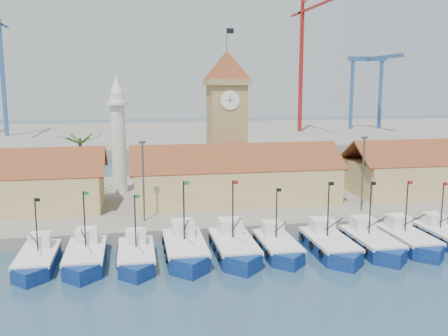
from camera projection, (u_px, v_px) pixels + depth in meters
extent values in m
plane|color=#1D364E|center=(278.00, 265.00, 46.62)|extent=(400.00, 400.00, 0.00)
cube|color=gray|center=(229.00, 199.00, 69.76)|extent=(140.00, 32.00, 1.50)
cube|color=gray|center=(176.00, 135.00, 153.12)|extent=(240.00, 80.00, 2.00)
cube|color=navy|center=(38.00, 262.00, 45.90)|extent=(3.22, 7.30, 1.66)
cube|color=navy|center=(30.00, 277.00, 42.36)|extent=(3.22, 3.22, 1.66)
cube|color=silver|center=(37.00, 254.00, 45.76)|extent=(3.29, 7.50, 0.32)
cube|color=silver|center=(40.00, 240.00, 47.40)|extent=(1.93, 2.03, 1.29)
cylinder|color=black|center=(36.00, 225.00, 45.77)|extent=(0.13, 0.13, 5.16)
cube|color=black|center=(37.00, 200.00, 45.41)|extent=(0.46, 0.02, 0.32)
cube|color=navy|center=(86.00, 259.00, 46.64)|extent=(3.45, 7.82, 1.78)
cube|color=navy|center=(82.00, 275.00, 42.85)|extent=(3.45, 3.45, 1.78)
cube|color=silver|center=(85.00, 250.00, 46.49)|extent=(3.52, 8.03, 0.35)
cube|color=silver|center=(87.00, 236.00, 48.25)|extent=(2.07, 2.17, 1.38)
cylinder|color=black|center=(85.00, 220.00, 46.51)|extent=(0.14, 0.14, 5.53)
cube|color=#197226|center=(86.00, 193.00, 46.12)|extent=(0.49, 0.02, 0.35)
cube|color=navy|center=(136.00, 259.00, 46.86)|extent=(3.27, 7.40, 1.68)
cube|color=navy|center=(137.00, 273.00, 43.27)|extent=(3.27, 3.27, 1.68)
cube|color=silver|center=(136.00, 250.00, 46.72)|extent=(3.34, 7.61, 0.33)
cube|color=silver|center=(136.00, 237.00, 48.39)|extent=(1.96, 2.06, 1.31)
cylinder|color=black|center=(135.00, 222.00, 46.73)|extent=(0.13, 0.13, 5.23)
cube|color=#197226|center=(137.00, 196.00, 46.37)|extent=(0.47, 0.02, 0.33)
cube|color=navy|center=(185.00, 252.00, 48.47)|extent=(3.75, 8.49, 1.93)
cube|color=navy|center=(190.00, 268.00, 44.35)|extent=(3.75, 3.75, 1.93)
cube|color=silver|center=(185.00, 243.00, 48.30)|extent=(3.83, 8.73, 0.38)
cube|color=silver|center=(183.00, 228.00, 50.22)|extent=(2.25, 2.36, 1.50)
cylinder|color=black|center=(184.00, 211.00, 48.32)|extent=(0.15, 0.15, 6.00)
cube|color=#197226|center=(186.00, 183.00, 47.90)|extent=(0.54, 0.02, 0.38)
cube|color=navy|center=(234.00, 250.00, 49.06)|extent=(3.72, 8.43, 1.92)
cube|color=navy|center=(243.00, 265.00, 44.98)|extent=(3.72, 3.72, 1.92)
cube|color=silver|center=(234.00, 241.00, 48.90)|extent=(3.80, 8.66, 0.37)
cube|color=silver|center=(230.00, 226.00, 50.80)|extent=(2.23, 2.34, 1.49)
cylinder|color=black|center=(233.00, 210.00, 48.92)|extent=(0.15, 0.15, 5.96)
cube|color=#A5140F|center=(236.00, 182.00, 48.50)|extent=(0.53, 0.02, 0.37)
cube|color=navy|center=(277.00, 249.00, 49.68)|extent=(3.27, 7.40, 1.68)
cube|color=navy|center=(288.00, 262.00, 46.09)|extent=(3.27, 3.27, 1.68)
cube|color=silver|center=(277.00, 241.00, 49.54)|extent=(3.34, 7.61, 0.33)
cube|color=silver|center=(272.00, 228.00, 51.21)|extent=(1.96, 2.06, 1.31)
cylinder|color=black|center=(276.00, 214.00, 49.55)|extent=(0.13, 0.13, 5.23)
cube|color=black|center=(279.00, 190.00, 49.19)|extent=(0.47, 0.02, 0.33)
cube|color=navy|center=(329.00, 248.00, 49.80)|extent=(3.58, 8.10, 1.84)
cube|color=navy|center=(346.00, 262.00, 45.87)|extent=(3.58, 3.58, 1.84)
cube|color=silver|center=(329.00, 239.00, 49.65)|extent=(3.65, 8.32, 0.36)
cube|color=silver|center=(322.00, 226.00, 51.47)|extent=(2.15, 2.25, 1.43)
cylinder|color=black|center=(328.00, 210.00, 49.66)|extent=(0.14, 0.14, 5.73)
cube|color=black|center=(332.00, 184.00, 49.26)|extent=(0.51, 0.02, 0.36)
cube|color=navy|center=(371.00, 245.00, 50.64)|extent=(3.50, 7.93, 1.80)
cube|color=navy|center=(390.00, 259.00, 46.80)|extent=(3.50, 3.50, 1.80)
cube|color=silver|center=(371.00, 237.00, 50.49)|extent=(3.57, 8.15, 0.35)
cube|color=silver|center=(363.00, 224.00, 52.28)|extent=(2.10, 2.20, 1.40)
cylinder|color=black|center=(370.00, 209.00, 50.50)|extent=(0.14, 0.14, 5.61)
cube|color=black|center=(374.00, 183.00, 50.11)|extent=(0.50, 0.02, 0.35)
cube|color=navy|center=(407.00, 242.00, 51.60)|extent=(3.44, 7.79, 1.77)
cube|color=navy|center=(429.00, 255.00, 47.82)|extent=(3.44, 3.44, 1.77)
cube|color=silver|center=(407.00, 234.00, 51.45)|extent=(3.51, 8.01, 0.34)
cube|color=silver|center=(398.00, 222.00, 53.21)|extent=(2.07, 2.16, 1.38)
cylinder|color=black|center=(407.00, 207.00, 51.46)|extent=(0.14, 0.14, 5.51)
cube|color=#A5140F|center=(410.00, 183.00, 51.08)|extent=(0.49, 0.02, 0.34)
cube|color=navy|center=(442.00, 238.00, 53.27)|extent=(3.21, 7.26, 1.65)
cube|color=silver|center=(443.00, 230.00, 53.13)|extent=(3.27, 7.46, 0.32)
cube|color=silver|center=(433.00, 219.00, 54.77)|extent=(1.92, 2.02, 1.28)
cylinder|color=black|center=(442.00, 206.00, 53.15)|extent=(0.13, 0.13, 5.13)
cube|color=#A5140F|center=(446.00, 184.00, 52.79)|extent=(0.46, 0.02, 0.32)
cube|color=#D5BA75|center=(235.00, 184.00, 65.38)|extent=(26.00, 10.00, 4.50)
cube|color=brown|center=(239.00, 158.00, 62.33)|extent=(27.04, 5.13, 3.21)
cube|color=brown|center=(231.00, 153.00, 67.17)|extent=(27.04, 5.13, 3.21)
cube|color=brown|center=(446.00, 147.00, 72.85)|extent=(31.20, 5.13, 3.21)
cube|color=tan|center=(227.00, 139.00, 70.32)|extent=(5.00, 5.00, 15.00)
cube|color=tan|center=(227.00, 82.00, 68.99)|extent=(5.80, 5.80, 0.80)
pyramid|color=brown|center=(227.00, 65.00, 68.60)|extent=(5.80, 5.80, 4.00)
cylinder|color=white|center=(230.00, 100.00, 66.92)|extent=(2.60, 0.15, 2.60)
cube|color=black|center=(230.00, 100.00, 66.84)|extent=(0.08, 0.02, 1.00)
cube|color=black|center=(230.00, 100.00, 66.84)|extent=(0.80, 0.02, 0.08)
cylinder|color=#3F3F44|center=(227.00, 39.00, 68.02)|extent=(0.10, 0.10, 3.00)
cube|color=black|center=(230.00, 31.00, 67.92)|extent=(1.00, 0.03, 0.70)
cylinder|color=silver|center=(119.00, 143.00, 69.68)|extent=(2.00, 2.00, 14.00)
cylinder|color=silver|center=(117.00, 103.00, 68.76)|extent=(3.00, 3.00, 0.40)
cone|color=silver|center=(117.00, 84.00, 68.32)|extent=(1.80, 1.80, 2.40)
cylinder|color=brown|center=(81.00, 168.00, 67.36)|extent=(0.44, 0.44, 8.00)
cube|color=#1E531C|center=(91.00, 139.00, 66.97)|extent=(2.80, 0.35, 1.18)
cube|color=#1E531C|center=(86.00, 139.00, 68.02)|extent=(1.71, 2.60, 1.18)
cube|color=#1E531C|center=(75.00, 139.00, 67.77)|extent=(1.71, 2.60, 1.18)
cube|color=#1E531C|center=(69.00, 140.00, 66.47)|extent=(2.80, 0.35, 1.18)
cube|color=#1E531C|center=(73.00, 141.00, 65.42)|extent=(1.71, 2.60, 1.18)
cube|color=#1E531C|center=(84.00, 141.00, 65.67)|extent=(1.71, 2.60, 1.18)
cylinder|color=#3F3F44|center=(143.00, 182.00, 55.12)|extent=(0.20, 0.20, 9.00)
cube|color=#3F3F44|center=(142.00, 142.00, 54.38)|extent=(0.70, 0.25, 0.25)
cylinder|color=#3F3F44|center=(363.00, 174.00, 59.73)|extent=(0.20, 0.20, 9.00)
cube|color=#3F3F44|center=(365.00, 138.00, 58.99)|extent=(0.70, 0.25, 0.25)
cube|color=#305A94|center=(3.00, 79.00, 139.72)|extent=(1.00, 1.00, 32.04)
cube|color=#305A94|center=(3.00, 25.00, 142.05)|extent=(0.60, 10.00, 0.60)
cube|color=maroon|center=(301.00, 71.00, 151.73)|extent=(1.00, 1.00, 36.84)
cube|color=maroon|center=(316.00, 6.00, 138.10)|extent=(0.60, 27.59, 0.60)
cube|color=maroon|center=(297.00, 14.00, 153.65)|extent=(0.60, 10.00, 0.60)
cube|color=#305A94|center=(352.00, 95.00, 161.21)|extent=(0.90, 0.90, 22.00)
cube|color=#305A94|center=(380.00, 95.00, 162.98)|extent=(0.90, 0.90, 22.00)
cube|color=#305A94|center=(368.00, 59.00, 160.16)|extent=(13.00, 1.40, 1.40)
cube|color=#305A94|center=(383.00, 57.00, 150.47)|extent=(1.40, 22.00, 1.00)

